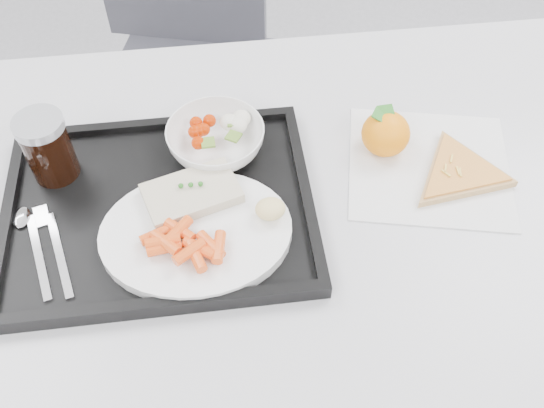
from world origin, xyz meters
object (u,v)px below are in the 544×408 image
Objects in this scene: cola_glass at (47,147)px; pizza_slice at (459,172)px; salad_bowl at (216,140)px; tangerine at (386,133)px; table at (284,229)px; dinner_plate at (196,233)px; chair at (187,41)px; tray at (160,209)px.

pizza_slice is at bearing -6.90° from cola_glass.
tangerine is (0.27, -0.02, -0.00)m from salad_bowl.
cola_glass is at bearing 164.90° from table.
dinner_plate is at bearing -154.27° from tangerine.
chair reaches higher than tray.
cola_glass is at bearing 179.84° from tangerine.
table is at bearing 23.02° from dinner_plate.
pizza_slice is at bearing -35.54° from tangerine.
pizza_slice is (0.62, -0.07, -0.06)m from cola_glass.
salad_bowl is 1.53× the size of tangerine.
salad_bowl is 0.25m from cola_glass.
dinner_plate is 0.42m from pizza_slice.
salad_bowl is at bearing 76.38° from dinner_plate.
table is 0.18m from salad_bowl.
pizza_slice is at bearing 10.36° from dinner_plate.
tray is 4.51× the size of tangerine.
tray is 0.14m from salad_bowl.
pizza_slice is (0.42, -0.69, 0.22)m from chair.
pizza_slice is (0.27, 0.02, 0.08)m from table.
cola_glass is 1.08× the size of tangerine.
salad_bowl is (0.09, 0.10, 0.03)m from tray.
tray is at bearing -93.51° from chair.
cola_glass reaches higher than tangerine.
tray is 4.17× the size of cola_glass.
salad_bowl is at bearing 47.87° from tray.
chair is at bearing 72.16° from cola_glass.
tray is 1.67× the size of dinner_plate.
chair is 0.70m from cola_glass.
tangerine is (0.31, 0.15, 0.01)m from dinner_plate.
chair reaches higher than cola_glass.
dinner_plate reaches higher than table.
salad_bowl reaches higher than pizza_slice.
table is at bearing -1.58° from tray.
pizza_slice reaches higher than table.
tangerine is at bearing 13.39° from tray.
tray is at bearing 178.42° from table.
tangerine reaches higher than tray.
salad_bowl reaches higher than table.
table is 2.67× the size of tray.
dinner_plate is 0.26m from cola_glass.
tangerine is (0.17, 0.09, 0.10)m from table.
cola_glass is 0.40× the size of pizza_slice.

